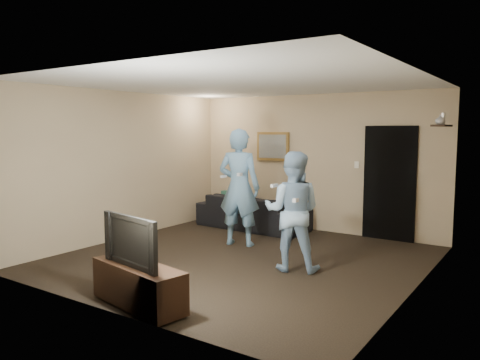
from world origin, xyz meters
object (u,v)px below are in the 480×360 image
Objects in this scene: tv_console at (139,285)px; wii_player_right at (292,211)px; wii_player_left at (239,187)px; television at (137,240)px; sofa at (253,212)px.

wii_player_right is at bearing 82.05° from tv_console.
wii_player_left reaches higher than tv_console.
wii_player_left is at bearing 113.38° from television.
tv_console is (1.19, -4.19, -0.07)m from sofa.
television is at bearing 0.00° from tv_console.
sofa is 2.83m from wii_player_right.
television reaches higher than tv_console.
television is 0.58× the size of wii_player_right.
tv_console is 2.36m from wii_player_right.
sofa reaches higher than tv_console.
tv_console is at bearing 0.00° from television.
wii_player_right is (1.39, -0.76, -0.16)m from wii_player_left.
wii_player_left is at bearing 113.38° from tv_console.
sofa is 1.51m from wii_player_left.
sofa is at bearing 133.69° from wii_player_right.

